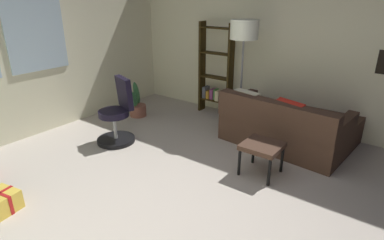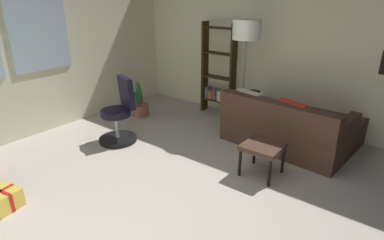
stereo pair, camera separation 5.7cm
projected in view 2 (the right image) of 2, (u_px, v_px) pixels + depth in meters
The scene contains 10 objects.
ground_plane at pixel (192, 200), 3.54m from camera, with size 5.22×5.97×0.10m, color #B8ADA1.
wall_back_with_windows at pixel (29, 40), 4.69m from camera, with size 5.22×0.12×2.89m.
wall_right_with_frames at pixel (296, 38), 4.94m from camera, with size 0.12×5.97×2.89m.
couch at pixel (294, 128), 4.61m from camera, with size 1.57×1.83×0.79m.
footstool at pixel (263, 149), 3.83m from camera, with size 0.44×0.45×0.41m.
gift_box_gold at pixel (2, 200), 3.29m from camera, with size 0.34×0.36×0.21m.
office_chair at pixel (120, 117), 4.72m from camera, with size 0.58×0.56×0.97m.
bookshelf at pixel (218, 75), 5.72m from camera, with size 0.18×0.64×1.64m.
floor_lamp at pixel (246, 36), 4.71m from camera, with size 0.42×0.42×1.73m.
potted_plant at pixel (139, 104), 5.77m from camera, with size 0.40×0.29×0.64m.
Camera 2 is at (-2.34, -1.81, 2.09)m, focal length 29.76 mm.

